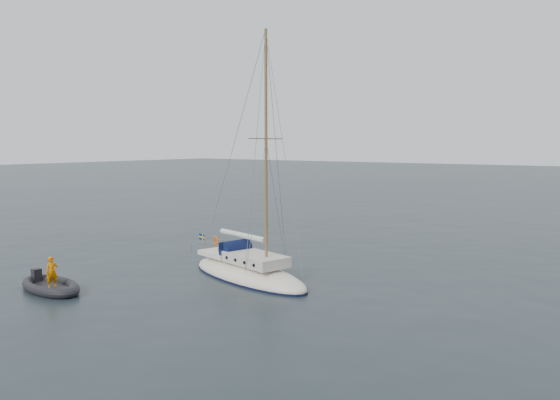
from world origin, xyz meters
The scene contains 4 objects.
ground centered at (0.00, 0.00, 0.00)m, with size 300.00×300.00×0.00m, color black.
sailboat centered at (-2.59, -0.83, 0.90)m, with size 8.34×2.50×11.87m.
dinghy centered at (-4.80, 2.02, 0.16)m, with size 2.51×1.13×0.36m.
rib centered at (-8.27, -7.51, 0.24)m, with size 3.93×1.79×1.55m.
Camera 1 is at (13.38, -20.59, 6.39)m, focal length 35.00 mm.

